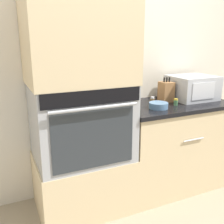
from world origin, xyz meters
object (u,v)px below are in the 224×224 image
at_px(microwave, 192,87).
at_px(condiment_jar_mid, 176,102).
at_px(wall_oven, 81,121).
at_px(condiment_jar_near, 152,101).
at_px(condiment_jar_far, 137,103).
at_px(knife_block, 166,92).
at_px(bowl, 158,105).

bearing_deg(microwave, condiment_jar_mid, -154.07).
distance_m(wall_oven, microwave, 1.20).
bearing_deg(condiment_jar_near, condiment_jar_far, -161.51).
bearing_deg(knife_block, microwave, -3.22).
bearing_deg(bowl, wall_oven, 170.30).
bearing_deg(microwave, condiment_jar_far, -172.61).
relative_size(bowl, condiment_jar_mid, 2.69).
xyz_separation_m(wall_oven, condiment_jar_mid, (0.88, -0.09, 0.10)).
xyz_separation_m(condiment_jar_mid, condiment_jar_far, (-0.37, 0.06, 0.01)).
bearing_deg(microwave, bowl, -161.12).
distance_m(knife_block, condiment_jar_mid, 0.18).
bearing_deg(microwave, wall_oven, -177.08).
bearing_deg(condiment_jar_far, wall_oven, 176.91).
xyz_separation_m(wall_oven, knife_block, (0.89, 0.08, 0.16)).
bearing_deg(knife_block, condiment_jar_near, -168.13).
xyz_separation_m(bowl, condiment_jar_far, (-0.17, 0.09, 0.02)).
height_order(microwave, condiment_jar_near, microwave).
height_order(wall_oven, condiment_jar_far, wall_oven).
relative_size(bowl, condiment_jar_near, 2.44).
xyz_separation_m(wall_oven, microwave, (1.19, 0.06, 0.18)).
xyz_separation_m(microwave, condiment_jar_far, (-0.68, -0.09, -0.08)).
height_order(wall_oven, bowl, wall_oven).
bearing_deg(condiment_jar_far, microwave, 7.39).
bearing_deg(wall_oven, condiment_jar_far, -3.09).
height_order(knife_block, bowl, knife_block).
height_order(condiment_jar_mid, condiment_jar_far, condiment_jar_far).
bearing_deg(knife_block, condiment_jar_far, -164.57).
height_order(microwave, knife_block, same).
distance_m(condiment_jar_near, condiment_jar_mid, 0.21).
height_order(microwave, condiment_jar_far, microwave).
distance_m(microwave, knife_block, 0.30).
distance_m(wall_oven, bowl, 0.69).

